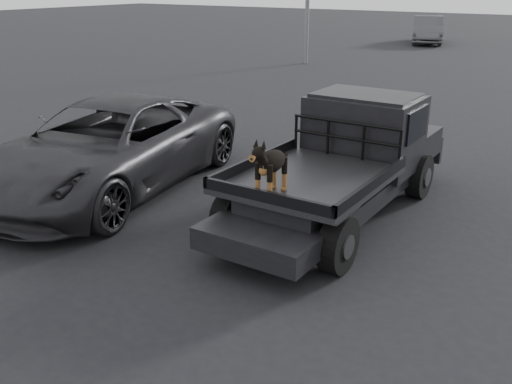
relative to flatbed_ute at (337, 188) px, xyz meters
The scene contains 7 objects.
ground 2.30m from the flatbed_ute, 91.49° to the right, with size 120.00×120.00×0.00m, color black.
flatbed_ute is the anchor object (origin of this frame).
ute_cab 1.31m from the flatbed_ute, 90.00° to the left, with size 1.72×1.30×0.88m, color black, non-canonical shape.
headache_rack 0.76m from the flatbed_ute, 90.00° to the left, with size 1.80×0.08×0.55m, color black, non-canonical shape.
dog 1.99m from the flatbed_ute, 93.60° to the right, with size 0.32×0.60×0.74m, color black, non-canonical shape.
parked_suv 4.08m from the flatbed_ute, 164.27° to the right, with size 2.60×5.63×1.56m, color #2A292D.
distant_car_a 26.97m from the flatbed_ute, 104.56° to the left, with size 1.59×4.56×1.50m, color #49484D.
Camera 1 is at (3.59, -5.50, 3.56)m, focal length 40.00 mm.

